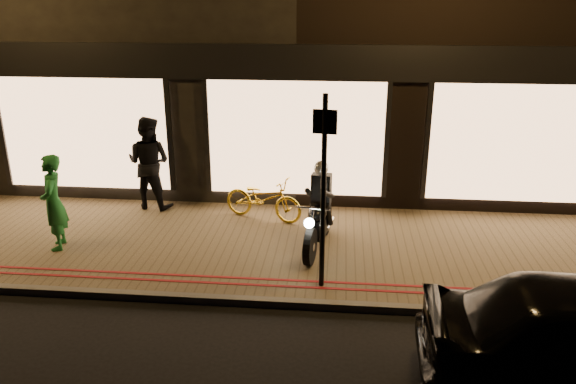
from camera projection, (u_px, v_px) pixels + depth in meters
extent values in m
plane|color=black|center=(273.00, 308.00, 8.38)|extent=(90.00, 90.00, 0.00)
cube|color=brown|center=(286.00, 247.00, 10.23)|extent=(50.00, 4.00, 0.12)
cube|color=#59544C|center=(274.00, 303.00, 8.40)|extent=(50.00, 0.14, 0.12)
cube|color=maroon|center=(277.00, 286.00, 8.76)|extent=(50.00, 0.06, 0.01)
cube|color=maroon|center=(278.00, 280.00, 8.94)|extent=(50.00, 0.06, 0.01)
cube|color=black|center=(101.00, 0.00, 15.94)|extent=(12.00, 10.00, 8.50)
cube|color=black|center=(538.00, 1.00, 14.85)|extent=(12.00, 10.00, 8.50)
cube|color=black|center=(296.00, 62.00, 11.03)|extent=(48.00, 0.12, 0.70)
cube|color=#F1B278|center=(85.00, 134.00, 11.94)|extent=(3.60, 0.06, 2.38)
cube|color=#F1B278|center=(296.00, 139.00, 11.53)|extent=(3.60, 0.06, 2.38)
cube|color=#F1B278|center=(521.00, 144.00, 11.12)|extent=(3.60, 0.06, 2.38)
cylinder|color=black|center=(310.00, 247.00, 9.37)|extent=(0.22, 0.65, 0.64)
cylinder|color=black|center=(325.00, 218.00, 10.55)|extent=(0.22, 0.65, 0.64)
cylinder|color=silver|center=(310.00, 247.00, 9.37)|extent=(0.16, 0.16, 0.14)
cylinder|color=silver|center=(325.00, 218.00, 10.55)|extent=(0.16, 0.16, 0.14)
cube|color=black|center=(319.00, 226.00, 9.98)|extent=(0.37, 0.73, 0.30)
ellipsoid|color=black|center=(317.00, 213.00, 9.76)|extent=(0.40, 0.55, 0.29)
cube|color=black|center=(322.00, 205.00, 10.15)|extent=(0.31, 0.58, 0.09)
cylinder|color=silver|center=(312.00, 208.00, 9.29)|extent=(0.60, 0.13, 0.03)
cylinder|color=silver|center=(311.00, 229.00, 9.31)|extent=(0.10, 0.33, 0.71)
sphere|color=white|center=(309.00, 223.00, 9.13)|extent=(0.20, 0.20, 0.17)
cylinder|color=silver|center=(330.00, 224.00, 10.40)|extent=(0.16, 0.55, 0.07)
cube|color=black|center=(321.00, 189.00, 9.92)|extent=(0.37, 0.27, 0.55)
sphere|color=silver|center=(321.00, 168.00, 9.72)|extent=(0.30, 0.30, 0.26)
cylinder|color=black|center=(309.00, 192.00, 9.65)|extent=(0.10, 0.60, 0.34)
cylinder|color=black|center=(327.00, 194.00, 9.58)|extent=(0.26, 0.60, 0.34)
cylinder|color=black|center=(313.00, 213.00, 10.06)|extent=(0.16, 0.28, 0.46)
cylinder|color=black|center=(328.00, 214.00, 10.00)|extent=(0.23, 0.29, 0.46)
cylinder|color=black|center=(323.00, 195.00, 8.29)|extent=(0.09, 0.09, 3.00)
cube|color=black|center=(325.00, 122.00, 7.92)|extent=(0.35, 0.08, 0.35)
imported|color=gold|center=(263.00, 198.00, 11.22)|extent=(1.76, 1.08, 0.88)
imported|color=#1E702F|center=(53.00, 202.00, 9.82)|extent=(0.59, 0.72, 1.72)
imported|color=black|center=(149.00, 163.00, 11.70)|extent=(1.07, 0.91, 1.95)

